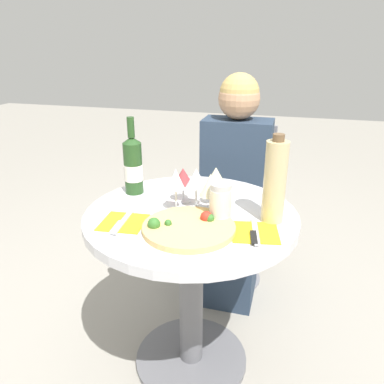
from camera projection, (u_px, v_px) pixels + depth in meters
ground_plane at (191, 360)px, 1.65m from camera, size 12.00×12.00×0.00m
dining_table at (191, 257)px, 1.46m from camera, size 0.79×0.79×0.72m
chair_behind_diner at (236, 208)px, 2.13m from camera, size 0.38×0.38×0.88m
seated_diner at (233, 197)px, 1.96m from camera, size 0.35×0.41×1.17m
pizza_large at (188, 227)px, 1.24m from camera, size 0.31×0.31×0.05m
wine_bottle at (133, 165)px, 1.52m from camera, size 0.08×0.08×0.31m
tall_carafe at (275, 182)px, 1.26m from camera, size 0.08×0.08×0.31m
sugar_shaker at (221, 202)px, 1.29m from camera, size 0.08×0.08×0.14m
wine_glass_front_right at (210, 185)px, 1.32m from camera, size 0.08×0.08×0.16m
wine_glass_front_left at (176, 180)px, 1.35m from camera, size 0.07×0.07×0.16m
wine_glass_back_right at (216, 177)px, 1.40m from camera, size 0.08×0.08×0.15m
wine_glass_center at (196, 178)px, 1.38m from camera, size 0.08×0.08×0.15m
wine_glass_back_left at (183, 177)px, 1.44m from camera, size 0.07×0.07×0.14m
place_setting_left at (123, 222)px, 1.29m from camera, size 0.16×0.19×0.01m
place_setting_right at (255, 232)px, 1.23m from camera, size 0.17×0.19×0.01m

